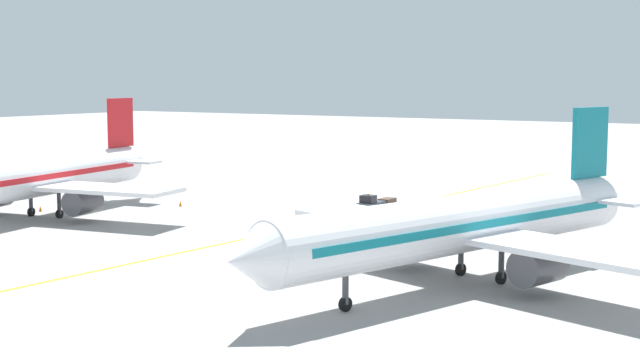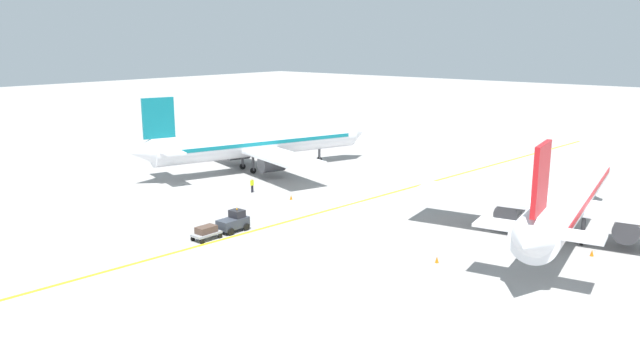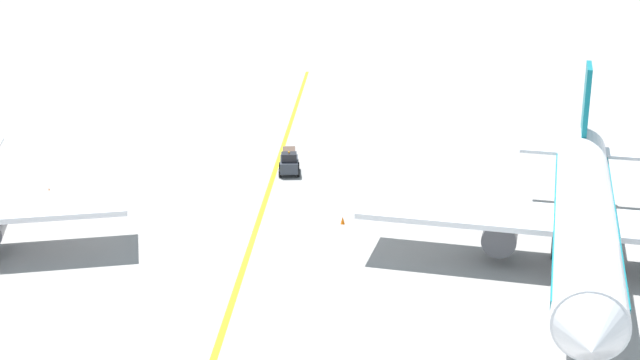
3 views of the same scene
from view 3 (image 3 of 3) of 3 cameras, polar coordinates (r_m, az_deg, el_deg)
The scene contains 8 objects.
ground_plane at distance 61.23m, azimuth -4.33°, elevation -3.80°, with size 400.00×400.00×0.00m, color gray.
apron_yellow_centreline at distance 61.23m, azimuth -4.33°, elevation -3.79°, with size 0.40×120.00×0.01m, color yellow.
airplane_at_gate at distance 57.04m, azimuth 16.56°, elevation -2.20°, with size 28.30×34.80×10.60m.
baggage_tug_dark at distance 74.87m, azimuth -1.99°, elevation 1.06°, with size 1.76×3.00×2.11m.
baggage_cart_trailing at distance 78.08m, azimuth -2.00°, elevation 1.66°, with size 1.41×2.60×1.24m.
ground_crew_worker at distance 64.55m, azimuth 6.56°, elevation -1.84°, with size 0.24×0.58×1.68m.
traffic_cone_near_nose at distance 73.03m, azimuth -16.95°, elevation -0.69°, with size 0.32×0.32×0.55m, color orange.
traffic_cone_by_wingtip at distance 63.74m, azimuth 1.46°, elevation -2.59°, with size 0.32×0.32×0.55m, color orange.
Camera 3 is at (-2.47, 56.86, 22.60)m, focal length 50.00 mm.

